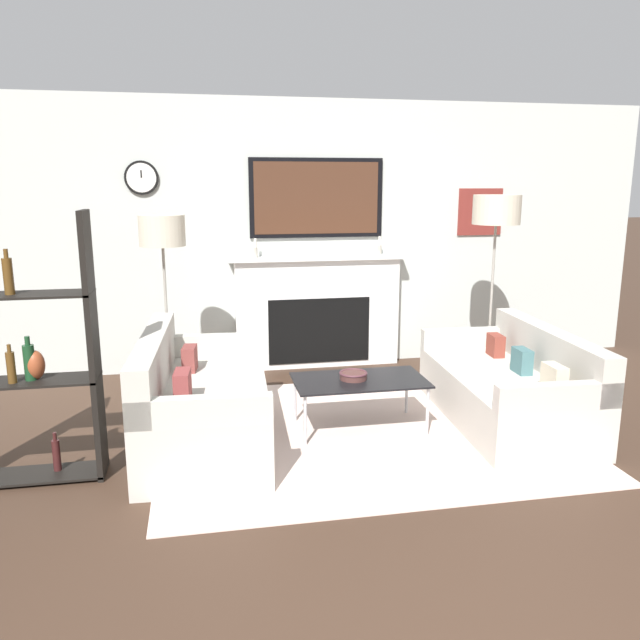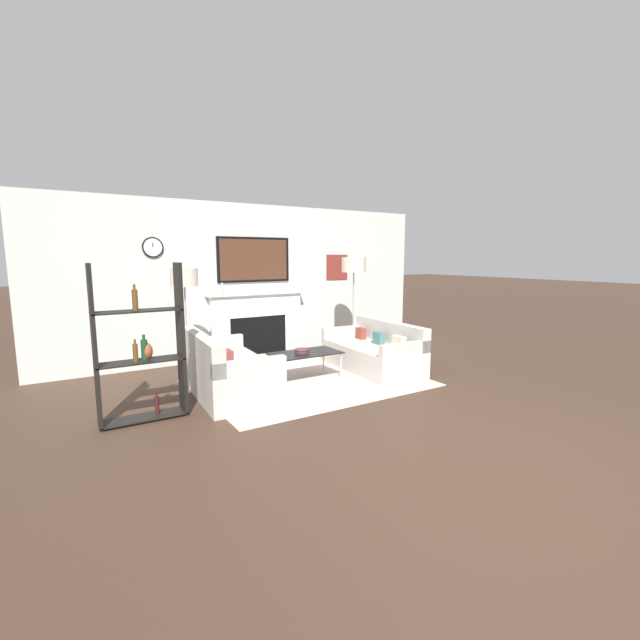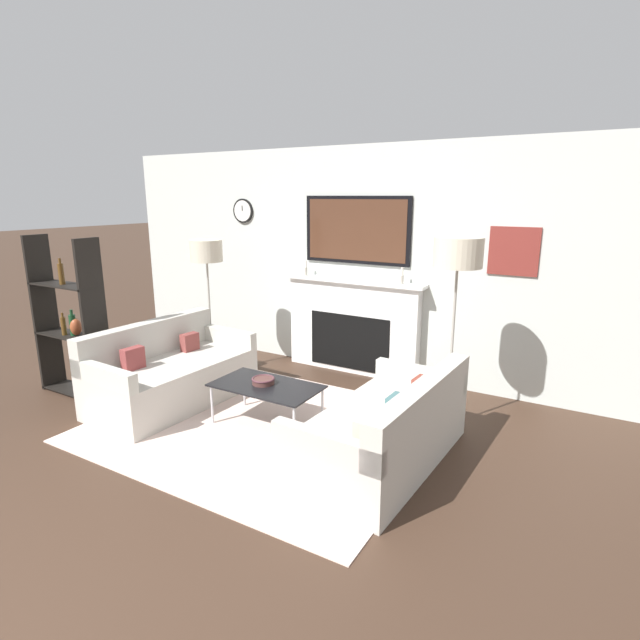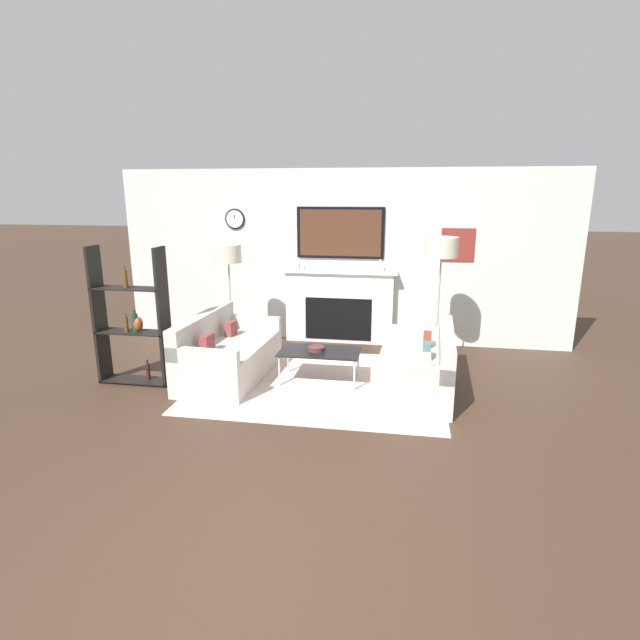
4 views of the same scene
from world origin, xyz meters
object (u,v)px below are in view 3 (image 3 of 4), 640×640
object	(u,v)px
decorative_bowl	(263,380)
floor_lamp_right	(458,255)
couch_left	(170,375)
couch_right	(385,432)
floor_lamp_left	(206,253)
coffee_table	(266,388)
shelf_unit	(70,323)

from	to	relation	value
decorative_bowl	floor_lamp_right	size ratio (longest dim) A/B	0.12
couch_left	couch_right	size ratio (longest dim) A/B	0.97
decorative_bowl	floor_lamp_right	xyz separation A→B (m)	(1.53, 0.84, 1.19)
couch_left	couch_right	distance (m)	2.45
decorative_bowl	floor_lamp_left	bearing A→B (deg)	149.30
couch_left	coffee_table	xyz separation A→B (m)	(1.21, 0.05, 0.08)
couch_left	floor_lamp_left	bearing A→B (deg)	105.50
couch_right	floor_lamp_left	bearing A→B (deg)	161.21
coffee_table	decorative_bowl	xyz separation A→B (m)	(-0.05, 0.02, 0.06)
couch_left	couch_right	xyz separation A→B (m)	(2.45, -0.01, -0.03)
floor_lamp_left	couch_left	bearing A→B (deg)	-74.50
floor_lamp_right	couch_right	bearing A→B (deg)	-105.24
coffee_table	floor_lamp_right	distance (m)	2.12
couch_left	shelf_unit	world-z (taller)	shelf_unit
decorative_bowl	floor_lamp_right	world-z (taller)	floor_lamp_right
couch_right	shelf_unit	xyz separation A→B (m)	(-3.52, -0.36, 0.54)
floor_lamp_left	shelf_unit	xyz separation A→B (m)	(-0.82, -1.28, -0.67)
couch_right	coffee_table	size ratio (longest dim) A/B	1.74
coffee_table	floor_lamp_left	distance (m)	2.02
floor_lamp_left	decorative_bowl	bearing A→B (deg)	-30.70
couch_right	floor_lamp_left	size ratio (longest dim) A/B	1.08
floor_lamp_right	shelf_unit	world-z (taller)	floor_lamp_right
floor_lamp_right	decorative_bowl	bearing A→B (deg)	-151.15
couch_right	shelf_unit	world-z (taller)	shelf_unit
coffee_table	shelf_unit	xyz separation A→B (m)	(-2.28, -0.42, 0.43)
coffee_table	decorative_bowl	bearing A→B (deg)	161.13
couch_right	coffee_table	world-z (taller)	couch_right
decorative_bowl	floor_lamp_left	xyz separation A→B (m)	(-1.42, 0.84, 1.04)
couch_left	shelf_unit	xyz separation A→B (m)	(-1.07, -0.36, 0.51)
couch_left	shelf_unit	bearing A→B (deg)	-161.33
floor_lamp_left	shelf_unit	world-z (taller)	shelf_unit
decorative_bowl	shelf_unit	world-z (taller)	shelf_unit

